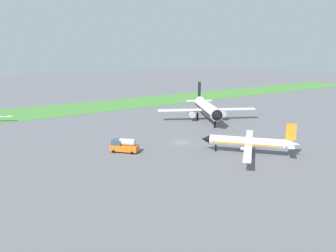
% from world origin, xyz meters
% --- Properties ---
extents(ground_plane, '(600.00, 600.00, 0.00)m').
position_xyz_m(ground_plane, '(0.00, 0.00, 0.00)').
color(ground_plane, slate).
extents(grass_taxiway_strip, '(360.00, 28.00, 0.08)m').
position_xyz_m(grass_taxiway_strip, '(0.00, 64.23, 0.04)').
color(grass_taxiway_strip, '#478438').
rests_on(grass_taxiway_strip, ground_plane).
extents(airplane_foreground_turboprop, '(20.38, 18.33, 7.67)m').
position_xyz_m(airplane_foreground_turboprop, '(7.29, -15.89, 2.81)').
color(airplane_foreground_turboprop, white).
rests_on(airplane_foreground_turboprop, ground_plane).
extents(airplane_midfield_jet, '(30.79, 30.70, 11.83)m').
position_xyz_m(airplane_midfield_jet, '(23.02, 17.19, 4.26)').
color(airplane_midfield_jet, white).
rests_on(airplane_midfield_jet, ground_plane).
extents(fuel_truck_near_gate, '(6.17, 6.40, 3.29)m').
position_xyz_m(fuel_truck_near_gate, '(-15.88, 1.05, 1.58)').
color(fuel_truck_near_gate, orange).
rests_on(fuel_truck_near_gate, ground_plane).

